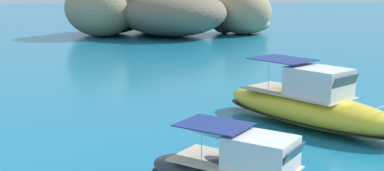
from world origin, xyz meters
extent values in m
ellipsoid|color=#9E8966|center=(1.92, 69.28, 4.99)|extent=(18.36, 19.63, 9.98)
ellipsoid|color=#84755B|center=(2.57, 66.37, 4.39)|extent=(11.73, 11.45, 8.77)
ellipsoid|color=#84755B|center=(-5.55, 67.15, 2.59)|extent=(15.21, 15.21, 5.18)
ellipsoid|color=#9E8966|center=(-4.89, 67.93, 3.76)|extent=(10.56, 10.75, 7.52)
ellipsoid|color=#756651|center=(3.99, 62.30, 3.57)|extent=(22.49, 23.42, 7.15)
ellipsoid|color=#9E8966|center=(-6.46, 63.00, 4.23)|extent=(13.50, 14.08, 8.45)
ellipsoid|color=#9E8966|center=(15.38, 63.84, 3.50)|extent=(11.81, 11.88, 7.01)
ellipsoid|color=#756651|center=(12.74, 65.58, 2.41)|extent=(6.61, 6.59, 4.82)
ellipsoid|color=#9E8966|center=(16.60, 65.04, 2.79)|extent=(6.59, 6.22, 5.58)
ellipsoid|color=#9E8966|center=(15.83, 65.22, 1.48)|extent=(9.61, 9.36, 2.97)
cube|color=#C6B793|center=(1.49, 4.70, 1.31)|extent=(4.87, 4.55, 0.06)
cube|color=silver|center=(2.29, 4.04, 1.92)|extent=(2.91, 2.83, 1.16)
cube|color=#2D4756|center=(3.20, 3.28, 2.03)|extent=(1.24, 1.42, 0.62)
cube|color=navy|center=(0.86, 5.23, 2.64)|extent=(3.16, 3.09, 0.04)
cylinder|color=silver|center=(1.41, 5.90, 1.97)|extent=(0.03, 0.03, 1.33)
cylinder|color=silver|center=(0.30, 4.56, 1.97)|extent=(0.03, 0.03, 1.33)
ellipsoid|color=yellow|center=(7.51, 13.39, 0.93)|extent=(8.94, 10.91, 1.87)
ellipsoid|color=black|center=(7.51, 13.39, 0.51)|extent=(9.12, 11.13, 0.22)
cube|color=#C6B793|center=(7.04, 14.07, 1.73)|extent=(5.73, 6.56, 0.06)
cube|color=silver|center=(7.82, 12.94, 2.53)|extent=(3.64, 3.84, 1.54)
cube|color=#2D4756|center=(8.70, 11.66, 2.68)|extent=(1.95, 1.49, 0.81)
cylinder|color=silver|center=(9.94, 9.87, 1.91)|extent=(1.92, 1.34, 0.04)
cube|color=navy|center=(6.42, 14.97, 3.48)|extent=(3.99, 4.17, 0.04)
cylinder|color=silver|center=(7.37, 15.63, 2.61)|extent=(0.03, 0.03, 1.76)
cylinder|color=silver|center=(5.47, 14.32, 2.61)|extent=(0.03, 0.03, 1.76)
camera|label=1|loc=(-2.06, -11.75, 7.64)|focal=45.90mm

